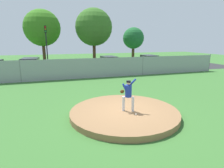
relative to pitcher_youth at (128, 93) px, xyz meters
The scene contains 14 objects.
ground_plane 6.28m from the pitcher_youth, 91.11° to the left, with size 80.00×80.00×0.00m, color #386B2D.
asphalt_strip 14.71m from the pitcher_youth, 90.46° to the left, with size 44.00×7.00×0.01m, color #2B2B2D.
pitchers_mound 1.09m from the pitcher_youth, 126.52° to the left, with size 5.38×5.38×0.28m, color olive.
pitcher_youth is the anchor object (origin of this frame).
baseball 1.10m from the pitcher_youth, 74.85° to the right, with size 0.07×0.07×0.07m, color white.
chainlink_fence 10.16m from the pitcher_youth, 90.67° to the left, with size 30.24×0.07×2.08m.
parked_car_champagne 15.09m from the pitcher_youth, 76.77° to the left, with size 1.99×4.47×1.75m.
parked_car_silver 15.66m from the pitcher_youth, 111.39° to the left, with size 2.08×4.82×1.78m.
parked_car_charcoal 17.74m from the pitcher_youth, 58.20° to the left, with size 1.90×4.40×1.73m.
traffic_cone_orange 12.33m from the pitcher_youth, 99.69° to the left, with size 0.40×0.40×0.55m.
traffic_light_near 19.21m from the pitcher_youth, 101.96° to the left, with size 0.28×0.46×5.56m.
tree_broad_right 25.53m from the pitcher_youth, 100.43° to the left, with size 5.71×5.71×8.48m.
tree_slender_far 23.09m from the pitcher_youth, 81.67° to the left, with size 5.87×5.87×8.68m.
tree_bushy_near 27.46m from the pitcher_youth, 65.57° to the left, with size 3.91×3.91×6.08m.
Camera 1 is at (-3.27, -8.21, 3.65)m, focal length 30.06 mm.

